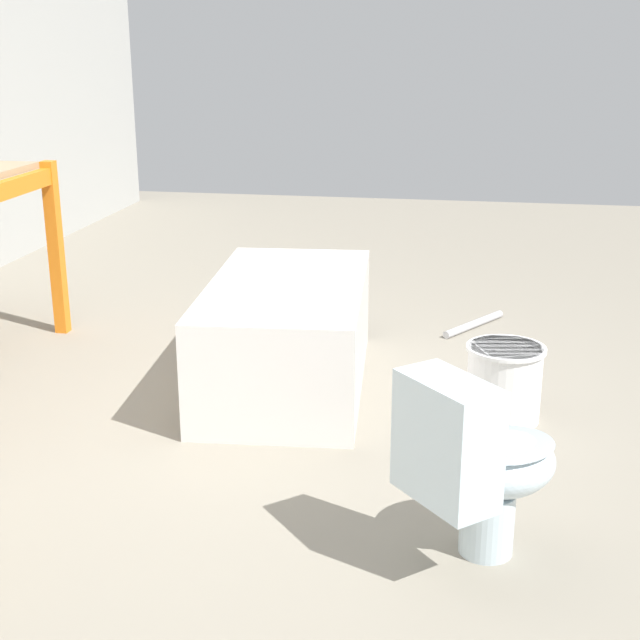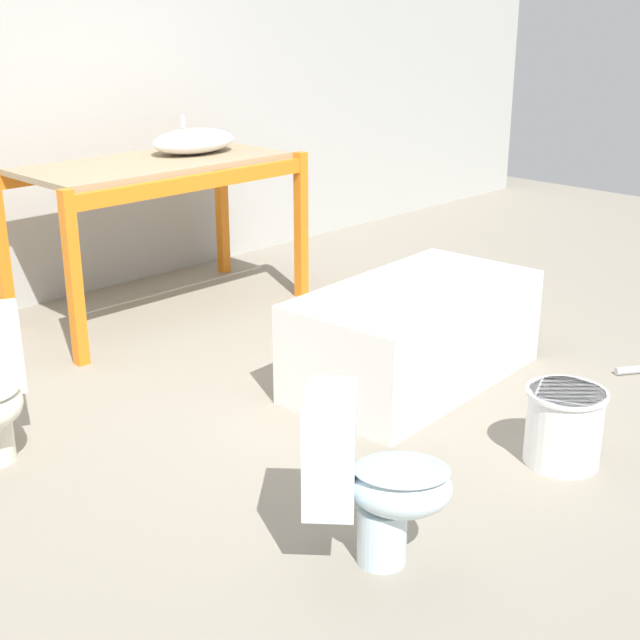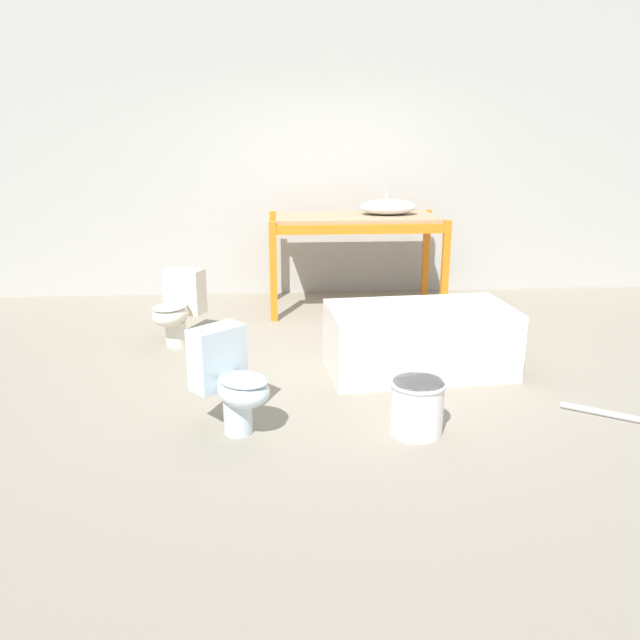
# 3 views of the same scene
# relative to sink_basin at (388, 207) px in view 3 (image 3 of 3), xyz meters

# --- Properties ---
(ground_plane) EXTENTS (12.00, 12.00, 0.00)m
(ground_plane) POSITION_rel_sink_basin_xyz_m (-0.66, -1.60, -1.07)
(ground_plane) COLOR gray
(warehouse_wall_rear) EXTENTS (10.80, 0.08, 3.20)m
(warehouse_wall_rear) POSITION_rel_sink_basin_xyz_m (-0.66, 0.72, 0.53)
(warehouse_wall_rear) COLOR #ADADA8
(warehouse_wall_rear) RESTS_ON ground_plane
(shelving_rack) EXTENTS (1.80, 0.91, 1.00)m
(shelving_rack) POSITION_rel_sink_basin_xyz_m (-0.34, -0.04, -0.22)
(shelving_rack) COLOR orange
(shelving_rack) RESTS_ON ground_plane
(sink_basin) EXTENTS (0.59, 0.38, 0.24)m
(sink_basin) POSITION_rel_sink_basin_xyz_m (0.00, 0.00, 0.00)
(sink_basin) COLOR white
(sink_basin) RESTS_ON shelving_rack
(bathtub_main) EXTENTS (1.47, 0.85, 0.53)m
(bathtub_main) POSITION_rel_sink_basin_xyz_m (-0.06, -1.93, -0.77)
(bathtub_main) COLOR white
(bathtub_main) RESTS_ON ground_plane
(toilet_near) EXTENTS (0.59, 0.61, 0.66)m
(toilet_near) POSITION_rel_sink_basin_xyz_m (-1.46, -2.86, -0.72)
(toilet_near) COLOR silver
(toilet_near) RESTS_ON ground_plane
(toilet_far) EXTENTS (0.50, 0.61, 0.66)m
(toilet_far) POSITION_rel_sink_basin_xyz_m (-2.05, -1.13, -0.72)
(toilet_far) COLOR silver
(toilet_far) RESTS_ON ground_plane
(bucket_white) EXTENTS (0.35, 0.35, 0.34)m
(bucket_white) POSITION_rel_sink_basin_xyz_m (-0.30, -2.98, -0.89)
(bucket_white) COLOR white
(bucket_white) RESTS_ON ground_plane
(loose_pipe) EXTENTS (0.50, 0.35, 0.04)m
(loose_pipe) POSITION_rel_sink_basin_xyz_m (1.01, -2.84, -1.05)
(loose_pipe) COLOR #B7B7BC
(loose_pipe) RESTS_ON ground_plane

